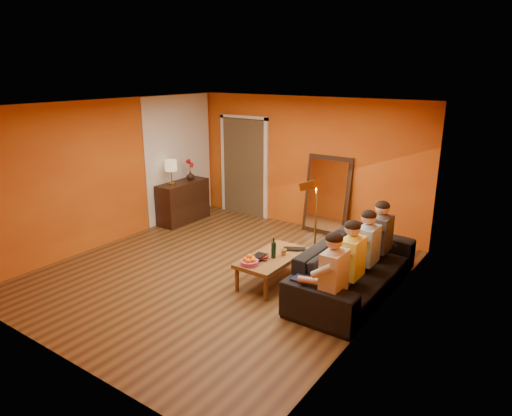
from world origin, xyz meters
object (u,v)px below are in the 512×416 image
Objects in this scene: floor_lamp at (315,227)px; person_mid_right at (367,252)px; coffee_table at (272,269)px; person_mid_left at (352,265)px; person_far_left at (334,280)px; sideboard at (183,202)px; table_lamp at (171,173)px; wine_bottle at (274,248)px; sofa at (355,267)px; tumbler at (284,252)px; dog at (340,280)px; mirror_frame at (327,195)px; vase at (190,176)px; person_far_right at (381,240)px; laptop at (295,250)px.

floor_lamp reaches higher than person_mid_right.
coffee_table is 1.33m from person_mid_left.
sideboard is at bearing 156.06° from person_far_left.
table_lamp reaches higher than wine_bottle.
sofa is 0.29m from person_mid_right.
person_mid_left is 12.65× the size of tumbler.
mirror_frame is at bearing 99.52° from dog.
mirror_frame is 2.52m from sofa.
coffee_table is at bearing -27.41° from vase.
person_far_right reaches higher than sofa.
person_far_right is at bearing -3.80° from sideboard.
table_lamp is at bearing -177.46° from floor_lamp.
person_mid_right is at bearing 25.11° from wine_bottle.
person_far_right is at bearing 1.84° from laptop.
mirror_frame is 2.52m from coffee_table.
wine_bottle is at bearing -112.38° from tumbler.
floor_lamp is at bearing 115.95° from dog.
person_far_left and person_mid_right have the same top height.
floor_lamp is 8.03× the size of vase.
person_mid_left is (0.18, -0.05, 0.29)m from dog.
tumbler is 3.58m from vase.
sofa is at bearing -8.58° from table_lamp.
mirror_frame reaches higher than tumbler.
coffee_table is 6.80× the size of vase.
person_far_right is (0.00, 1.10, 0.00)m from person_mid_left.
table_lamp is at bearing 161.40° from coffee_table.
person_far_right is at bearing 25.46° from floor_lamp.
table_lamp is at bearing 145.55° from dog.
person_far_left and person_mid_left have the same top height.
sideboard is at bearing 177.59° from floor_lamp.
coffee_table is at bearing -135.00° from tumbler.
mirror_frame is at bearing 100.60° from tumbler.
sideboard is 0.74m from table_lamp.
person_far_left is at bearing -90.00° from person_mid_right.
vase is (0.00, 0.55, -0.17)m from table_lamp.
person_far_left is at bearing -46.91° from floor_lamp.
coffee_table is at bearing 110.28° from sofa.
laptop is at bearing -171.12° from person_mid_right.
floor_lamp is (-0.83, 0.34, 0.35)m from sofa.
laptop is at bearing 75.38° from tumbler.
coffee_table is at bearing -82.67° from mirror_frame.
table_lamp is at bearing 136.11° from laptop.
tumbler is at bearing 153.71° from dog.
laptop reaches higher than coffee_table.
floor_lamp reaches higher than wine_bottle.
table_lamp is 3.39m from wine_bottle.
sofa is 1.04m from person_far_left.
vase is at bearing 90.00° from sideboard.
laptop is (-1.09, 0.93, -0.18)m from person_far_left.
coffee_table is at bearing -148.91° from laptop.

